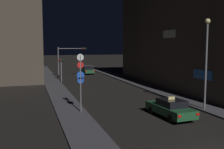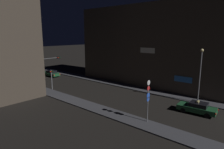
% 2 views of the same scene
% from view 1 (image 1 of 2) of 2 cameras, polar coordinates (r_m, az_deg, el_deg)
% --- Properties ---
extents(sidewalk_left, '(2.42, 63.50, 0.14)m').
position_cam_1_polar(sidewalk_left, '(39.77, -12.80, -1.66)').
color(sidewalk_left, '#424247').
rests_on(sidewalk_left, ground_plane).
extents(sidewalk_right, '(2.42, 63.50, 0.14)m').
position_cam_1_polar(sidewalk_right, '(42.27, 3.00, -1.06)').
color(sidewalk_right, '#424247').
rests_on(sidewalk_right, ground_plane).
extents(building_facade_left, '(9.67, 23.09, 15.43)m').
position_cam_1_polar(building_facade_left, '(49.23, -21.03, 8.47)').
color(building_facade_left, '#473D33').
rests_on(building_facade_left, ground_plane).
extents(building_facade_right, '(9.38, 32.40, 14.76)m').
position_cam_1_polar(building_facade_right, '(34.69, 19.13, 9.14)').
color(building_facade_right, '#473D33').
rests_on(building_facade_right, ground_plane).
extents(taxi, '(2.10, 4.56, 1.62)m').
position_cam_1_polar(taxi, '(20.47, 12.49, -7.09)').
color(taxi, '#1E512D').
rests_on(taxi, ground_plane).
extents(far_car, '(2.00, 4.53, 1.42)m').
position_cam_1_polar(far_car, '(51.17, -5.41, 0.92)').
color(far_car, '#1E512D').
rests_on(far_car, ground_plane).
extents(traffic_light_overhead, '(4.76, 0.41, 5.22)m').
position_cam_1_polar(traffic_light_overhead, '(44.48, -9.16, 4.06)').
color(traffic_light_overhead, slate).
rests_on(traffic_light_overhead, ground_plane).
extents(traffic_light_left_kerb, '(0.80, 0.42, 3.47)m').
position_cam_1_polar(traffic_light_left_kerb, '(40.41, -10.91, 1.97)').
color(traffic_light_left_kerb, slate).
rests_on(traffic_light_left_kerb, ground_plane).
extents(sign_pole_left, '(0.61, 0.10, 4.63)m').
position_cam_1_polar(sign_pole_left, '(20.97, -6.81, -0.71)').
color(sign_pole_left, slate).
rests_on(sign_pole_left, sidewalk_left).
extents(street_lamp_near_block, '(0.43, 0.43, 7.46)m').
position_cam_1_polar(street_lamp_near_block, '(23.10, 19.72, 4.32)').
color(street_lamp_near_block, slate).
rests_on(street_lamp_near_block, sidewalk_right).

